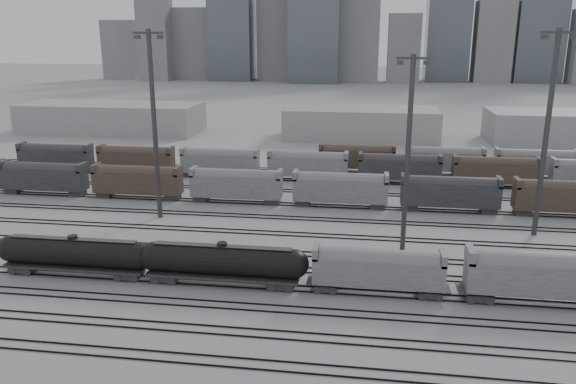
# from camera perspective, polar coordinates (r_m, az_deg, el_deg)

# --- Properties ---
(ground) EXTENTS (900.00, 900.00, 0.00)m
(ground) POSITION_cam_1_polar(r_m,az_deg,el_deg) (61.96, -3.91, -9.89)
(ground) COLOR #B3B3B8
(ground) RESTS_ON ground
(tracks) EXTENTS (220.00, 71.50, 0.16)m
(tracks) POSITION_cam_1_polar(r_m,az_deg,el_deg) (77.78, -1.22, -4.33)
(tracks) COLOR black
(tracks) RESTS_ON ground
(tank_car_a) EXTENTS (18.65, 3.11, 4.61)m
(tank_car_a) POSITION_cam_1_polar(r_m,az_deg,el_deg) (68.83, -20.88, -5.84)
(tank_car_a) COLOR #262628
(tank_car_a) RESTS_ON ground
(tank_car_b) EXTENTS (19.08, 3.18, 4.72)m
(tank_car_b) POSITION_cam_1_polar(r_m,az_deg,el_deg) (62.44, -6.66, -7.01)
(tank_car_b) COLOR #262628
(tank_car_b) RESTS_ON ground
(hopper_car_a) EXTENTS (13.83, 2.75, 4.95)m
(hopper_car_a) POSITION_cam_1_polar(r_m,az_deg,el_deg) (60.42, 9.14, -7.57)
(hopper_car_a) COLOR #262628
(hopper_car_a) RESTS_ON ground
(hopper_car_b) EXTENTS (15.57, 3.09, 5.57)m
(hopper_car_b) POSITION_cam_1_polar(r_m,az_deg,el_deg) (62.94, 24.63, -7.52)
(hopper_car_b) COLOR #262628
(hopper_car_b) RESTS_ON ground
(light_mast_b) EXTENTS (4.40, 0.70, 27.49)m
(light_mast_b) POSITION_cam_1_polar(r_m,az_deg,el_deg) (84.14, -13.45, 6.99)
(light_mast_b) COLOR #3A3A3D
(light_mast_b) RESTS_ON ground
(light_mast_c) EXTENTS (3.94, 0.63, 24.59)m
(light_mast_c) POSITION_cam_1_polar(r_m,az_deg,el_deg) (69.35, 12.09, 3.98)
(light_mast_c) COLOR #3A3A3D
(light_mast_c) RESTS_ON ground
(light_mast_d) EXTENTS (4.41, 0.71, 27.54)m
(light_mast_d) POSITION_cam_1_polar(r_m,az_deg,el_deg) (81.60, 24.81, 5.73)
(light_mast_d) COLOR #3A3A3D
(light_mast_d) RESTS_ON ground
(bg_string_near) EXTENTS (151.00, 3.00, 5.60)m
(bg_string_near) POSITION_cam_1_polar(r_m,az_deg,el_deg) (89.90, 5.33, 0.21)
(bg_string_near) COLOR gray
(bg_string_near) RESTS_ON ground
(bg_string_mid) EXTENTS (151.00, 3.00, 5.60)m
(bg_string_mid) POSITION_cam_1_polar(r_m,az_deg,el_deg) (105.48, 11.24, 2.30)
(bg_string_mid) COLOR #262628
(bg_string_mid) RESTS_ON ground
(bg_string_far) EXTENTS (66.00, 3.00, 5.60)m
(bg_string_far) POSITION_cam_1_polar(r_m,az_deg,el_deg) (115.51, 19.77, 2.83)
(bg_string_far) COLOR brown
(bg_string_far) RESTS_ON ground
(warehouse_left) EXTENTS (50.00, 18.00, 8.00)m
(warehouse_left) POSITION_cam_1_polar(r_m,az_deg,el_deg) (167.59, -17.46, 7.21)
(warehouse_left) COLOR #ACABAE
(warehouse_left) RESTS_ON ground
(warehouse_mid) EXTENTS (40.00, 18.00, 8.00)m
(warehouse_mid) POSITION_cam_1_polar(r_m,az_deg,el_deg) (151.29, 7.42, 6.95)
(warehouse_mid) COLOR #ACABAE
(warehouse_mid) RESTS_ON ground
(warehouse_right) EXTENTS (35.00, 18.00, 8.00)m
(warehouse_right) POSITION_cam_1_polar(r_m,az_deg,el_deg) (158.67, 25.87, 5.92)
(warehouse_right) COLOR #ACABAE
(warehouse_right) RESTS_ON ground
(skyline) EXTENTS (316.00, 22.40, 95.00)m
(skyline) POSITION_cam_1_polar(r_m,az_deg,el_deg) (334.65, 8.40, 16.94)
(skyline) COLOR gray
(skyline) RESTS_ON ground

